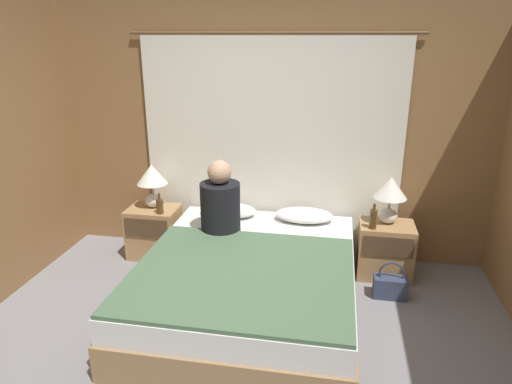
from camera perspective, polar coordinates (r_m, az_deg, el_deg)
The scene contains 15 objects.
ground_plane at distance 3.37m, azimuth -3.28°, elevation -20.81°, with size 16.00×16.00×0.00m, color gray.
wall_back at distance 4.49m, azimuth 1.92°, elevation 7.43°, with size 4.31×0.06×2.50m.
curtain_panel at distance 4.46m, azimuth 1.78°, elevation 5.23°, with size 2.71×0.02×2.18m.
bed at distance 3.80m, azimuth -0.85°, elevation -11.40°, with size 1.69×2.06×0.47m.
nightstand_left at distance 4.76m, azimuth -12.59°, elevation -4.88°, with size 0.49×0.38×0.52m.
nightstand_right at distance 4.45m, azimuth 15.82°, elevation -6.97°, with size 0.49×0.38×0.52m.
lamp_left at distance 4.61m, azimuth -12.86°, elevation 1.58°, with size 0.30×0.30×0.44m.
lamp_right at distance 4.28m, azimuth 16.43°, elevation -0.10°, with size 0.30×0.30×0.44m.
pillow_left at distance 4.47m, azimuth -3.50°, elevation -2.26°, with size 0.55×0.32×0.12m.
pillow_right at distance 4.36m, azimuth 6.05°, elevation -2.90°, with size 0.55×0.32×0.12m.
blanket_on_bed at distance 3.43m, azimuth -1.80°, elevation -10.13°, with size 1.63×1.43×0.03m.
person_left_in_bed at distance 4.06m, azimuth -4.50°, elevation -1.35°, with size 0.36×0.36×0.66m.
beer_bottle_on_left_stand at distance 4.49m, azimuth -11.94°, elevation -1.70°, with size 0.07×0.07×0.21m.
beer_bottle_on_right_stand at distance 4.19m, azimuth 14.44°, elevation -3.26°, with size 0.07×0.07×0.24m.
handbag_on_floor at distance 4.18m, azimuth 16.43°, elevation -11.21°, with size 0.28×0.15×0.34m.
Camera 1 is at (0.64, -2.50, 2.17)m, focal length 32.00 mm.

